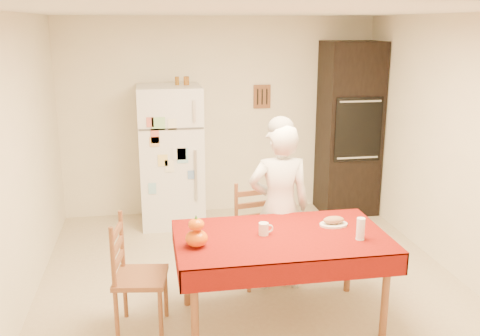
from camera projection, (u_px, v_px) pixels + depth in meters
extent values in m
plane|color=tan|center=(253.00, 288.00, 5.03)|extent=(4.50, 4.50, 0.00)
cube|color=white|center=(220.00, 117.00, 6.85)|extent=(4.00, 0.02, 2.50)
cube|color=white|center=(346.00, 271.00, 2.57)|extent=(4.00, 0.02, 2.50)
cube|color=white|center=(15.00, 169.00, 4.37)|extent=(0.02, 4.50, 2.50)
cube|color=white|center=(462.00, 150.00, 5.04)|extent=(0.02, 4.50, 2.50)
cube|color=white|center=(255.00, 11.00, 4.38)|extent=(4.00, 4.50, 0.02)
cube|color=brown|center=(262.00, 97.00, 6.86)|extent=(0.22, 0.02, 0.30)
cube|color=white|center=(171.00, 156.00, 6.49)|extent=(0.75, 0.70, 1.70)
cube|color=silver|center=(194.00, 111.00, 6.03)|extent=(0.03, 0.03, 0.25)
cube|color=silver|center=(196.00, 175.00, 6.22)|extent=(0.03, 0.03, 0.60)
cube|color=black|center=(349.00, 129.00, 6.85)|extent=(0.70, 0.60, 2.20)
cube|color=black|center=(358.00, 130.00, 6.54)|extent=(0.59, 0.02, 0.80)
cylinder|color=brown|center=(195.00, 314.00, 3.90)|extent=(0.06, 0.06, 0.71)
cylinder|color=brown|center=(187.00, 268.00, 4.64)|extent=(0.06, 0.06, 0.71)
cylinder|color=brown|center=(385.00, 297.00, 4.14)|extent=(0.06, 0.06, 0.71)
cylinder|color=brown|center=(348.00, 255.00, 4.88)|extent=(0.06, 0.06, 0.71)
cube|color=brown|center=(281.00, 239.00, 4.29)|extent=(1.60, 0.90, 0.04)
cube|color=#580C05|center=(281.00, 236.00, 4.29)|extent=(1.70, 1.00, 0.01)
cylinder|color=brown|center=(249.00, 270.00, 4.90)|extent=(0.04, 0.04, 0.43)
cylinder|color=brown|center=(236.00, 256.00, 5.21)|extent=(0.04, 0.04, 0.43)
cylinder|color=brown|center=(285.00, 264.00, 5.02)|extent=(0.04, 0.04, 0.43)
cylinder|color=brown|center=(270.00, 250.00, 5.33)|extent=(0.04, 0.04, 0.43)
cube|color=brown|center=(260.00, 237.00, 5.05)|extent=(0.49, 0.47, 0.04)
cube|color=brown|center=(254.00, 207.00, 5.14)|extent=(0.36, 0.10, 0.50)
cylinder|color=brown|center=(161.00, 316.00, 4.14)|extent=(0.04, 0.04, 0.43)
cylinder|color=brown|center=(117.00, 316.00, 4.13)|extent=(0.04, 0.04, 0.43)
cylinder|color=brown|center=(166.00, 293.00, 4.48)|extent=(0.04, 0.04, 0.43)
cylinder|color=brown|center=(125.00, 294.00, 4.48)|extent=(0.04, 0.04, 0.43)
cube|color=brown|center=(141.00, 278.00, 4.25)|extent=(0.46, 0.47, 0.04)
cube|color=brown|center=(117.00, 249.00, 4.18)|extent=(0.08, 0.36, 0.50)
imported|color=silver|center=(279.00, 208.00, 4.87)|extent=(0.59, 0.40, 1.57)
cylinder|color=white|center=(264.00, 229.00, 4.28)|extent=(0.08, 0.08, 0.10)
ellipsoid|color=#C53E04|center=(197.00, 238.00, 4.05)|extent=(0.17, 0.17, 0.13)
ellipsoid|color=orange|center=(196.00, 225.00, 4.02)|extent=(0.12, 0.12, 0.09)
cylinder|color=white|center=(361.00, 229.00, 4.18)|extent=(0.07, 0.07, 0.18)
cylinder|color=white|center=(334.00, 224.00, 4.49)|extent=(0.24, 0.24, 0.02)
ellipsoid|color=olive|center=(334.00, 220.00, 4.48)|extent=(0.18, 0.10, 0.06)
cylinder|color=brown|center=(177.00, 81.00, 6.32)|extent=(0.05, 0.05, 0.10)
cylinder|color=#95571B|center=(186.00, 81.00, 6.34)|extent=(0.05, 0.05, 0.10)
cylinder|color=brown|center=(187.00, 81.00, 6.34)|extent=(0.05, 0.05, 0.10)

